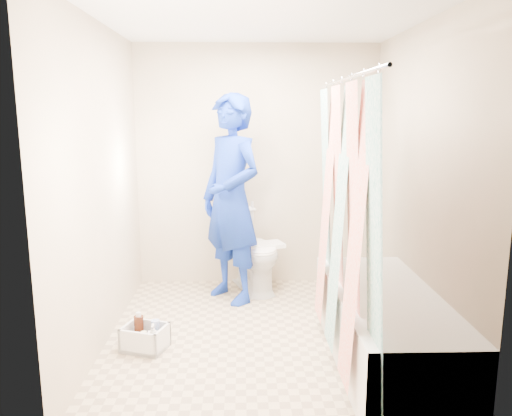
{
  "coord_description": "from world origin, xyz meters",
  "views": [
    {
      "loc": [
        -0.16,
        -3.7,
        1.74
      ],
      "look_at": [
        -0.04,
        0.26,
        0.98
      ],
      "focal_mm": 35.0,
      "sensor_mm": 36.0,
      "label": 1
    }
  ],
  "objects_px": {
    "bathtub": "(385,324)",
    "toilet": "(254,249)",
    "plumber": "(231,199)",
    "cleaning_caddy": "(146,339)"
  },
  "relations": [
    {
      "from": "bathtub",
      "to": "toilet",
      "type": "distance_m",
      "value": 1.75
    },
    {
      "from": "bathtub",
      "to": "plumber",
      "type": "xyz_separation_m",
      "value": [
        -1.1,
        1.23,
        0.69
      ]
    },
    {
      "from": "toilet",
      "to": "cleaning_caddy",
      "type": "bearing_deg",
      "value": -141.28
    },
    {
      "from": "bathtub",
      "to": "plumber",
      "type": "bearing_deg",
      "value": 131.82
    },
    {
      "from": "bathtub",
      "to": "cleaning_caddy",
      "type": "distance_m",
      "value": 1.74
    },
    {
      "from": "plumber",
      "to": "cleaning_caddy",
      "type": "xyz_separation_m",
      "value": [
        -0.62,
        -1.02,
        -0.87
      ]
    },
    {
      "from": "toilet",
      "to": "cleaning_caddy",
      "type": "relative_size",
      "value": 2.19
    },
    {
      "from": "plumber",
      "to": "cleaning_caddy",
      "type": "height_order",
      "value": "plumber"
    },
    {
      "from": "toilet",
      "to": "plumber",
      "type": "bearing_deg",
      "value": -146.27
    },
    {
      "from": "toilet",
      "to": "plumber",
      "type": "xyz_separation_m",
      "value": [
        -0.21,
        -0.28,
        0.55
      ]
    }
  ]
}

